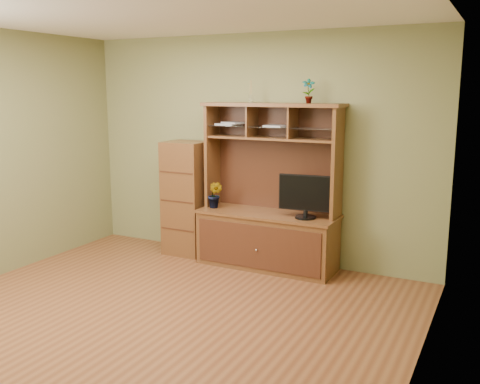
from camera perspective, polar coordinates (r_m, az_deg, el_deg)
The scene contains 8 objects.
room at distance 4.74m, azimuth -8.84°, elevation 2.27°, with size 4.54×4.04×2.74m.
media_hutch at distance 6.24m, azimuth 3.02°, elevation -3.31°, with size 1.66×0.61×1.90m.
monitor at distance 5.90m, azimuth 7.04°, elevation -0.38°, with size 0.61×0.24×0.48m.
orchid_plant at distance 6.39m, azimuth -2.67°, elevation -0.30°, with size 0.18×0.14×0.32m, color #27551D.
top_plant at distance 5.96m, azimuth 7.31°, elevation 10.65°, with size 0.14×0.10×0.27m, color #276523.
reed_diffuser at distance 6.23m, azimuth 1.16°, elevation 10.43°, with size 0.05×0.05×0.26m.
magazines at distance 6.27m, azimuth 0.61°, elevation 7.23°, with size 0.94×0.27×0.04m.
side_cabinet at distance 6.74m, azimuth -5.69°, elevation -0.64°, with size 0.51×0.46×1.42m.
Camera 1 is at (2.75, -3.80, 2.05)m, focal length 40.00 mm.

